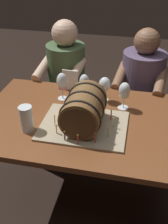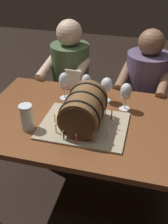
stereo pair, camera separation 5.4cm
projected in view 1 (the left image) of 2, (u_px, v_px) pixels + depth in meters
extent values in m
plane|color=black|center=(86.00, 201.00, 2.04)|extent=(8.00, 8.00, 0.00)
cube|color=brown|center=(86.00, 121.00, 1.63)|extent=(1.32, 0.83, 0.03)
cube|color=brown|center=(24.00, 125.00, 2.23)|extent=(0.07, 0.07, 0.72)
cube|color=tan|center=(84.00, 126.00, 1.56)|extent=(0.49, 0.38, 0.01)
cylinder|color=brown|center=(84.00, 109.00, 1.49)|extent=(0.22, 0.29, 0.22)
cylinder|color=#46301B|center=(78.00, 124.00, 1.37)|extent=(0.19, 0.00, 0.19)
cylinder|color=#46301B|center=(89.00, 96.00, 1.61)|extent=(0.19, 0.00, 0.19)
torus|color=black|center=(80.00, 119.00, 1.41)|extent=(0.23, 0.01, 0.23)
torus|color=black|center=(84.00, 109.00, 1.49)|extent=(0.23, 0.01, 0.23)
torus|color=black|center=(88.00, 100.00, 1.57)|extent=(0.23, 0.01, 0.23)
cylinder|color=silver|center=(113.00, 123.00, 1.52)|extent=(0.01, 0.01, 0.06)
sphere|color=#F9C64C|center=(114.00, 118.00, 1.50)|extent=(0.01, 0.01, 0.01)
cylinder|color=#D64C47|center=(111.00, 115.00, 1.58)|extent=(0.01, 0.01, 0.06)
sphere|color=#F9C64C|center=(111.00, 110.00, 1.56)|extent=(0.01, 0.01, 0.01)
cylinder|color=#EAD666|center=(104.00, 110.00, 1.64)|extent=(0.01, 0.01, 0.05)
sphere|color=#F9C64C|center=(105.00, 105.00, 1.62)|extent=(0.01, 0.01, 0.01)
cylinder|color=#D64C47|center=(91.00, 105.00, 1.68)|extent=(0.01, 0.01, 0.06)
sphere|color=#F9C64C|center=(91.00, 100.00, 1.66)|extent=(0.01, 0.01, 0.01)
cylinder|color=#D64C47|center=(81.00, 105.00, 1.68)|extent=(0.01, 0.01, 0.06)
sphere|color=#F9C64C|center=(81.00, 100.00, 1.66)|extent=(0.01, 0.01, 0.01)
cylinder|color=#D64C47|center=(71.00, 107.00, 1.66)|extent=(0.01, 0.01, 0.06)
sphere|color=#F9C64C|center=(70.00, 102.00, 1.64)|extent=(0.01, 0.01, 0.01)
cylinder|color=#EAD666|center=(60.00, 113.00, 1.61)|extent=(0.01, 0.01, 0.05)
sphere|color=#F9C64C|center=(60.00, 109.00, 1.60)|extent=(0.01, 0.01, 0.01)
cylinder|color=#EAD666|center=(55.00, 120.00, 1.54)|extent=(0.01, 0.01, 0.06)
sphere|color=#F9C64C|center=(54.00, 116.00, 1.52)|extent=(0.01, 0.01, 0.01)
cylinder|color=#EAD666|center=(56.00, 130.00, 1.47)|extent=(0.01, 0.01, 0.05)
sphere|color=#F9C64C|center=(56.00, 125.00, 1.46)|extent=(0.01, 0.01, 0.01)
cylinder|color=black|center=(65.00, 136.00, 1.42)|extent=(0.01, 0.01, 0.05)
sphere|color=#F9C64C|center=(65.00, 132.00, 1.40)|extent=(0.01, 0.01, 0.01)
cylinder|color=#D64C47|center=(78.00, 140.00, 1.40)|extent=(0.01, 0.01, 0.05)
sphere|color=#F9C64C|center=(78.00, 135.00, 1.38)|extent=(0.01, 0.01, 0.01)
cylinder|color=#D64C47|center=(95.00, 139.00, 1.40)|extent=(0.01, 0.01, 0.06)
sphere|color=#F9C64C|center=(95.00, 134.00, 1.38)|extent=(0.01, 0.01, 0.01)
cylinder|color=silver|center=(108.00, 133.00, 1.45)|extent=(0.01, 0.01, 0.05)
sphere|color=#F9C64C|center=(109.00, 128.00, 1.43)|extent=(0.01, 0.01, 0.01)
cylinder|color=white|center=(63.00, 98.00, 1.82)|extent=(0.07, 0.07, 0.00)
cylinder|color=white|center=(63.00, 93.00, 1.80)|extent=(0.01, 0.01, 0.07)
ellipsoid|color=white|center=(62.00, 81.00, 1.75)|extent=(0.07, 0.07, 0.11)
cylinder|color=pink|center=(62.00, 86.00, 1.77)|extent=(0.06, 0.06, 0.03)
cylinder|color=white|center=(123.00, 108.00, 1.73)|extent=(0.07, 0.07, 0.00)
cylinder|color=white|center=(123.00, 102.00, 1.70)|extent=(0.01, 0.01, 0.08)
ellipsoid|color=white|center=(125.00, 90.00, 1.65)|extent=(0.07, 0.07, 0.10)
cylinder|color=beige|center=(124.00, 94.00, 1.67)|extent=(0.06, 0.06, 0.03)
cylinder|color=white|center=(104.00, 100.00, 1.80)|extent=(0.06, 0.06, 0.00)
cylinder|color=white|center=(104.00, 95.00, 1.79)|extent=(0.01, 0.01, 0.07)
ellipsoid|color=white|center=(105.00, 84.00, 1.74)|extent=(0.08, 0.08, 0.10)
cylinder|color=white|center=(84.00, 99.00, 1.81)|extent=(0.07, 0.07, 0.00)
cylinder|color=white|center=(84.00, 94.00, 1.79)|extent=(0.01, 0.01, 0.08)
ellipsoid|color=white|center=(84.00, 82.00, 1.74)|extent=(0.06, 0.06, 0.10)
cylinder|color=#C6842D|center=(84.00, 86.00, 1.76)|extent=(0.05, 0.05, 0.04)
cylinder|color=white|center=(26.00, 119.00, 1.49)|extent=(0.08, 0.08, 0.15)
cylinder|color=#C6842D|center=(27.00, 121.00, 1.50)|extent=(0.07, 0.07, 0.12)
cylinder|color=white|center=(25.00, 111.00, 1.46)|extent=(0.07, 0.07, 0.01)
cube|color=silver|center=(70.00, 81.00, 1.87)|extent=(0.11, 0.03, 0.16)
cube|color=#2A3A24|center=(68.00, 121.00, 2.52)|extent=(0.34, 0.32, 0.45)
cylinder|color=#47603D|center=(66.00, 74.00, 2.25)|extent=(0.34, 0.34, 0.51)
sphere|color=beige|center=(65.00, 33.00, 2.06)|extent=(0.20, 0.20, 0.20)
cylinder|color=beige|center=(76.00, 72.00, 2.05)|extent=(0.10, 0.31, 0.14)
cylinder|color=beige|center=(43.00, 67.00, 2.12)|extent=(0.10, 0.31, 0.14)
cube|color=#372D40|center=(135.00, 130.00, 2.41)|extent=(0.34, 0.32, 0.45)
cylinder|color=#5B4C6B|center=(142.00, 82.00, 2.15)|extent=(0.37, 0.37, 0.49)
sphere|color=brown|center=(147.00, 41.00, 1.96)|extent=(0.19, 0.19, 0.19)
cylinder|color=brown|center=(161.00, 81.00, 1.94)|extent=(0.11, 0.31, 0.14)
cylinder|color=brown|center=(120.00, 75.00, 2.03)|extent=(0.11, 0.31, 0.14)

